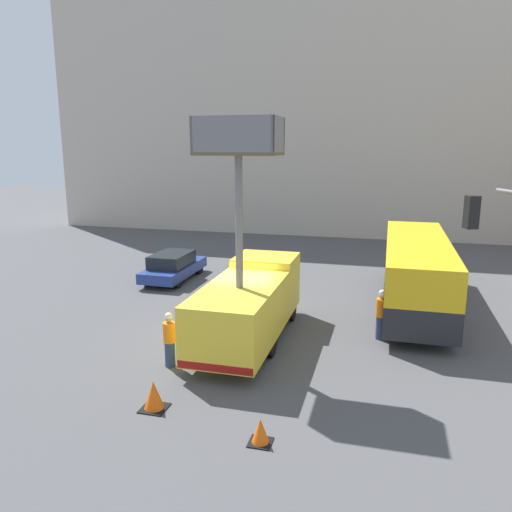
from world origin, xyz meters
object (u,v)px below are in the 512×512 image
(traffic_cone_near_truck, at_px, (154,396))
(traffic_cone_mid_road, at_px, (260,432))
(road_worker_near_truck, at_px, (169,340))
(road_worker_directing, at_px, (381,315))
(city_bus, at_px, (416,268))
(utility_truck, at_px, (249,298))
(parked_car_curbside, at_px, (173,266))

(traffic_cone_near_truck, xyz_separation_m, traffic_cone_mid_road, (3.09, -0.78, -0.08))
(road_worker_near_truck, height_order, road_worker_directing, road_worker_directing)
(traffic_cone_near_truck, bearing_deg, traffic_cone_mid_road, -14.18)
(city_bus, relative_size, traffic_cone_near_truck, 13.81)
(utility_truck, relative_size, city_bus, 0.71)
(traffic_cone_mid_road, bearing_deg, road_worker_directing, 70.98)
(traffic_cone_near_truck, bearing_deg, parked_car_curbside, 111.91)
(utility_truck, height_order, traffic_cone_mid_road, utility_truck)
(utility_truck, height_order, traffic_cone_near_truck, utility_truck)
(traffic_cone_near_truck, height_order, traffic_cone_mid_road, traffic_cone_near_truck)
(road_worker_near_truck, height_order, traffic_cone_near_truck, road_worker_near_truck)
(city_bus, height_order, parked_car_curbside, city_bus)
(utility_truck, relative_size, road_worker_directing, 4.19)
(utility_truck, distance_m, road_worker_near_truck, 3.35)
(city_bus, xyz_separation_m, traffic_cone_near_truck, (-6.95, -10.75, -1.35))
(road_worker_directing, height_order, traffic_cone_near_truck, road_worker_directing)
(utility_truck, bearing_deg, road_worker_near_truck, -123.61)
(road_worker_near_truck, relative_size, parked_car_curbside, 0.38)
(utility_truck, distance_m, city_bus, 8.01)
(road_worker_near_truck, bearing_deg, city_bus, 95.81)
(traffic_cone_mid_road, bearing_deg, parked_car_curbside, 121.67)
(traffic_cone_mid_road, relative_size, parked_car_curbside, 0.13)
(road_worker_directing, bearing_deg, road_worker_near_truck, 50.55)
(traffic_cone_near_truck, bearing_deg, road_worker_near_truck, 105.29)
(city_bus, bearing_deg, parked_car_curbside, 83.08)
(utility_truck, xyz_separation_m, parked_car_curbside, (-6.01, 6.89, -0.82))
(road_worker_directing, xyz_separation_m, parked_car_curbside, (-10.52, 5.57, -0.18))
(road_worker_directing, bearing_deg, city_bus, -89.76)
(road_worker_near_truck, relative_size, traffic_cone_mid_road, 2.85)
(traffic_cone_near_truck, height_order, parked_car_curbside, parked_car_curbside)
(road_worker_near_truck, bearing_deg, road_worker_directing, 81.40)
(road_worker_near_truck, xyz_separation_m, parked_car_curbside, (-4.20, 9.62, -0.14))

